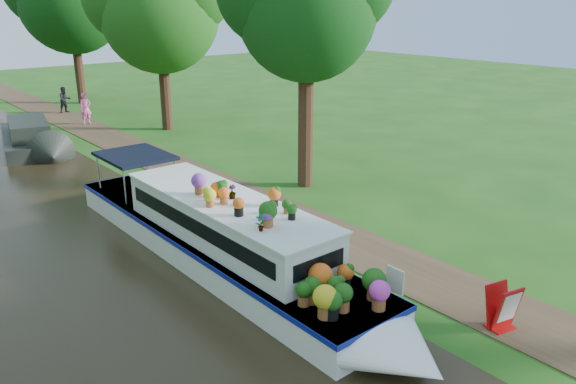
{
  "coord_description": "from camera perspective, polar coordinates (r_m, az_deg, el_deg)",
  "views": [
    {
      "loc": [
        -9.47,
        -12.01,
        6.58
      ],
      "look_at": [
        0.38,
        -0.13,
        1.3
      ],
      "focal_mm": 35.0,
      "sensor_mm": 36.0,
      "label": 1
    }
  ],
  "objects": [
    {
      "name": "ground",
      "position": [
        16.65,
        -1.29,
        -4.4
      ],
      "size": [
        100.0,
        100.0,
        0.0
      ],
      "primitive_type": "plane",
      "color": "#1C4D13",
      "rests_on": "ground"
    },
    {
      "name": "canal_water",
      "position": [
        14.12,
        -21.06,
        -10.23
      ],
      "size": [
        10.0,
        100.0,
        0.02
      ],
      "primitive_type": "cube",
      "color": "black",
      "rests_on": "ground"
    },
    {
      "name": "towpath",
      "position": [
        17.35,
        1.82,
        -3.35
      ],
      "size": [
        2.2,
        100.0,
        0.03
      ],
      "primitive_type": "cube",
      "color": "#443220",
      "rests_on": "ground"
    },
    {
      "name": "plant_boat",
      "position": [
        14.47,
        -6.22,
        -4.55
      ],
      "size": [
        2.29,
        13.52,
        2.25
      ],
      "color": "white",
      "rests_on": "canal_water"
    },
    {
      "name": "tree_near_overhang",
      "position": [
        20.07,
        1.77,
        18.94
      ],
      "size": [
        5.52,
        5.28,
        8.99
      ],
      "color": "black",
      "rests_on": "ground"
    },
    {
      "name": "tree_near_mid",
      "position": [
        30.47,
        -13.07,
        18.17
      ],
      "size": [
        6.9,
        6.6,
        9.4
      ],
      "color": "black",
      "rests_on": "ground"
    },
    {
      "name": "second_boat",
      "position": [
        28.69,
        -24.78,
        5.04
      ],
      "size": [
        3.33,
        7.49,
        1.39
      ],
      "rotation": [
        0.0,
        0.0,
        -0.21
      ],
      "color": "black",
      "rests_on": "canal_water"
    },
    {
      "name": "sandwich_board",
      "position": [
        12.78,
        20.98,
        -11.06
      ],
      "size": [
        0.64,
        0.6,
        0.97
      ],
      "rotation": [
        0.0,
        0.0,
        -0.22
      ],
      "color": "#B50C0D",
      "rests_on": "towpath"
    },
    {
      "name": "pedestrian_pink",
      "position": [
        33.39,
        -19.87,
        7.98
      ],
      "size": [
        0.63,
        0.41,
        1.73
      ],
      "primitive_type": "imported",
      "rotation": [
        0.0,
        0.0,
        0.0
      ],
      "color": "#E55E93",
      "rests_on": "towpath"
    },
    {
      "name": "pedestrian_dark",
      "position": [
        37.38,
        -21.72,
        8.7
      ],
      "size": [
        0.85,
        0.72,
        1.56
      ],
      "primitive_type": "imported",
      "rotation": [
        0.0,
        0.0,
        0.17
      ],
      "color": "black",
      "rests_on": "towpath"
    },
    {
      "name": "verge_plant",
      "position": [
        16.59,
        -1.16,
        -3.68
      ],
      "size": [
        0.42,
        0.37,
        0.42
      ],
      "primitive_type": "imported",
      "rotation": [
        0.0,
        0.0,
        -0.11
      ],
      "color": "#235A1B",
      "rests_on": "ground"
    }
  ]
}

